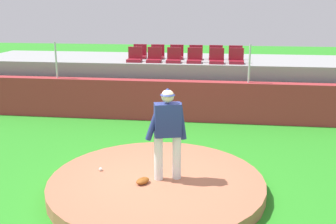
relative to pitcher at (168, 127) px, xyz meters
name	(u,v)px	position (x,y,z in m)	size (l,w,h in m)	color
ground_plane	(157,190)	(-0.22, -0.02, -1.33)	(60.00, 60.00, 0.00)	#2A8B21
pitchers_mound	(157,184)	(-0.22, -0.02, -1.20)	(4.31, 4.31, 0.26)	#AB6649
pitcher	(168,127)	(0.00, 0.00, 0.00)	(0.81, 0.39, 1.85)	white
baseball	(101,169)	(-1.44, 0.19, -1.03)	(0.07, 0.07, 0.07)	white
fielding_glove	(143,181)	(-0.45, -0.29, -1.02)	(0.30, 0.20, 0.11)	brown
brick_barrier	(181,101)	(-0.22, 5.03, -0.68)	(16.15, 0.40, 1.29)	#A22F33
fence_post_left	(56,60)	(-4.34, 5.03, 0.55)	(0.06, 0.06, 1.18)	silver
fence_post_right	(249,64)	(1.86, 5.03, 0.55)	(0.06, 0.06, 1.18)	silver
bleacher_platform	(187,82)	(-0.22, 7.18, -0.46)	(15.37, 3.26, 1.73)	#959697
stadium_chair_0	(135,57)	(-1.95, 6.08, 0.56)	(0.48, 0.44, 0.50)	maroon
stadium_chair_1	(154,57)	(-1.27, 6.07, 0.56)	(0.48, 0.44, 0.50)	maroon
stadium_chair_2	(174,58)	(-0.59, 6.06, 0.56)	(0.48, 0.44, 0.50)	maroon
stadium_chair_3	(194,58)	(0.11, 6.09, 0.56)	(0.48, 0.44, 0.50)	maroon
stadium_chair_4	(217,59)	(0.86, 6.05, 0.56)	(0.48, 0.44, 0.50)	maroon
stadium_chair_5	(236,59)	(1.51, 6.11, 0.56)	(0.48, 0.44, 0.50)	maroon
stadium_chair_6	(140,54)	(-1.96, 7.00, 0.56)	(0.48, 0.44, 0.50)	maroon
stadium_chair_7	(157,54)	(-1.30, 6.99, 0.56)	(0.48, 0.44, 0.50)	maroon
stadium_chair_8	(177,54)	(-0.60, 7.00, 0.56)	(0.48, 0.44, 0.50)	maroon
stadium_chair_9	(196,55)	(0.10, 6.97, 0.56)	(0.48, 0.44, 0.50)	maroon
stadium_chair_10	(216,55)	(0.81, 7.01, 0.56)	(0.48, 0.44, 0.50)	maroon
stadium_chair_11	(235,55)	(1.51, 6.98, 0.56)	(0.48, 0.44, 0.50)	maroon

